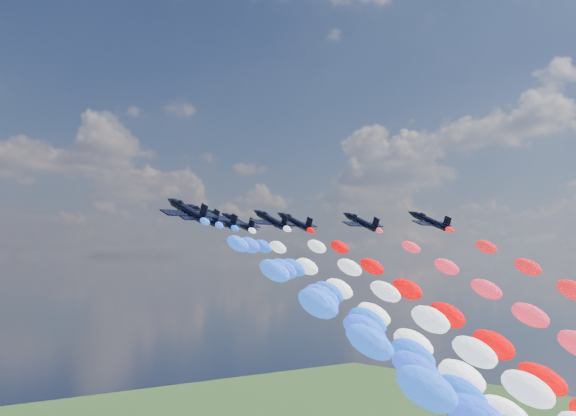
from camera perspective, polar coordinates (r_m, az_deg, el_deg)
jet_0 at (r=113.85m, az=-7.65°, el=-0.20°), size 9.27×12.39×6.69m
jet_1 at (r=126.42m, az=-6.49°, el=-0.55°), size 9.44×12.51×6.69m
jet_2 at (r=140.05m, az=-5.18°, el=-0.87°), size 9.37×12.46×6.69m
jet_3 at (r=142.36m, az=-1.29°, el=-0.93°), size 9.22×12.35×6.69m
jet_4 at (r=152.87m, az=-3.80°, el=-1.11°), size 9.62×12.64×6.69m
trail_4 at (r=111.85m, az=14.60°, el=-14.73°), size 6.05×115.22×59.50m
jet_5 at (r=150.62m, az=0.55°, el=-1.08°), size 9.10×12.26×6.69m
trail_5 at (r=113.45m, az=20.71°, el=-14.45°), size 6.05×115.22×59.50m
jet_6 at (r=151.38m, az=5.62°, el=-1.08°), size 9.58×12.62×6.69m
jet_7 at (r=149.26m, az=10.78°, el=-0.99°), size 9.04×12.22×6.69m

